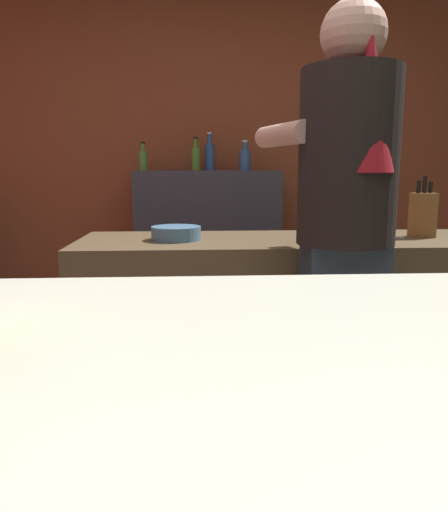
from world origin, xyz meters
TOP-DOWN VIEW (x-y plane):
  - wall_back at (0.00, 2.20)m, footprint 5.20×0.10m
  - prep_counter at (0.35, 0.74)m, footprint 2.10×0.60m
  - back_shelf at (-0.10, 1.92)m, footprint 0.97×0.36m
  - bartender at (0.35, 0.29)m, footprint 0.50×0.55m
  - knife_block at (0.85, 0.76)m, footprint 0.10×0.08m
  - mixing_bowl at (-0.27, 0.72)m, footprint 0.22×0.22m
  - chefs_knife at (0.63, 0.69)m, footprint 0.24×0.07m
  - bottle_soy at (-0.18, 1.92)m, footprint 0.06×0.06m
  - bottle_hot_sauce at (-0.53, 1.92)m, footprint 0.06×0.06m
  - bottle_vinegar at (-0.08, 2.00)m, footprint 0.07×0.07m
  - bottle_olive_oil at (0.15, 1.93)m, footprint 0.08×0.08m

SIDE VIEW (x-z plane):
  - prep_counter at x=0.35m, z-range 0.00..0.91m
  - back_shelf at x=-0.10m, z-range 0.00..1.21m
  - chefs_knife at x=0.63m, z-range 0.91..0.91m
  - mixing_bowl at x=-0.27m, z-range 0.91..0.97m
  - knife_block at x=0.85m, z-range 0.87..1.15m
  - bartender at x=0.35m, z-range 0.14..1.90m
  - bottle_hot_sauce at x=-0.53m, z-range 1.19..1.37m
  - bottle_olive_oil at x=0.15m, z-range 1.19..1.39m
  - bottle_soy at x=-0.18m, z-range 1.19..1.40m
  - bottle_vinegar at x=-0.08m, z-range 1.18..1.44m
  - wall_back at x=0.00m, z-range 0.00..2.70m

